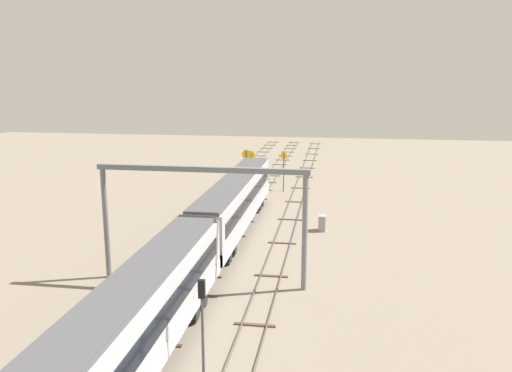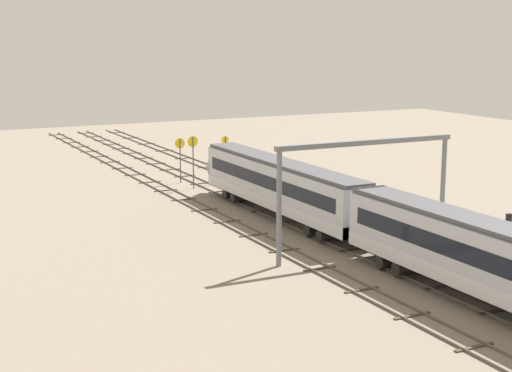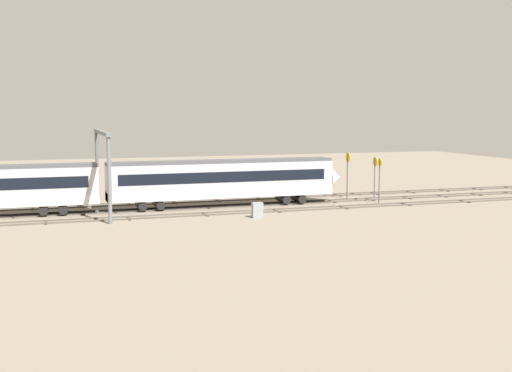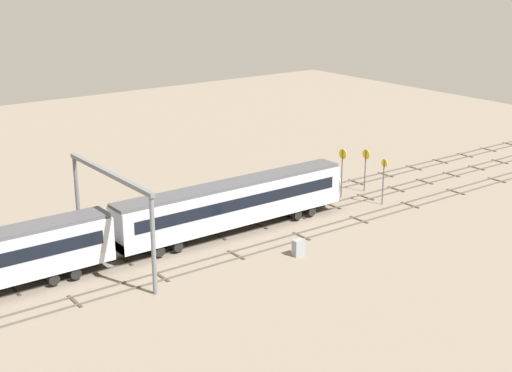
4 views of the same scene
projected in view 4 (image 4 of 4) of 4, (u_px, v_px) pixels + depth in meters
ground_plane at (240, 231)px, 68.48m from camera, size 149.35×149.35×0.00m
track_near_foreground at (270, 245)px, 64.93m from camera, size 133.35×2.40×0.16m
track_with_train at (240, 230)px, 68.46m from camera, size 133.35×2.40×0.16m
track_middle at (212, 217)px, 71.98m from camera, size 133.35×2.40×0.16m
overhead_gantry at (111, 198)px, 59.12m from camera, size 0.40×14.37×8.15m
speed_sign_near_foreground at (384, 176)px, 74.94m from camera, size 0.14×0.83×4.90m
speed_sign_mid_trackside at (366, 163)px, 79.28m from camera, size 0.14×1.08×4.73m
speed_sign_far_trackside at (342, 165)px, 77.11m from camera, size 0.14×1.10×5.34m
relay_cabinet at (298, 248)px, 62.62m from camera, size 1.03×0.64×1.45m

